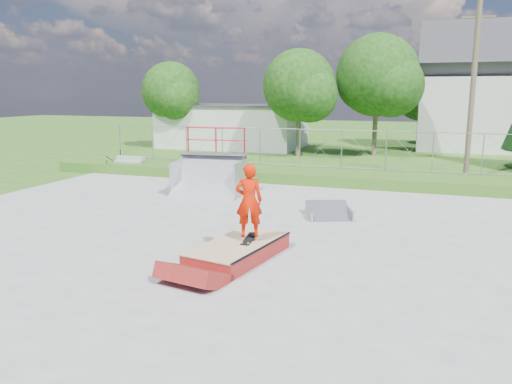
% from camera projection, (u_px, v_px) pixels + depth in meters
% --- Properties ---
extents(ground, '(120.00, 120.00, 0.00)m').
position_uv_depth(ground, '(208.00, 234.00, 14.29)').
color(ground, '#2A5D1A').
rests_on(ground, ground).
extents(concrete_pad, '(20.00, 16.00, 0.04)m').
position_uv_depth(concrete_pad, '(208.00, 233.00, 14.29)').
color(concrete_pad, gray).
rests_on(concrete_pad, ground).
extents(grass_berm, '(24.00, 3.00, 0.50)m').
position_uv_depth(grass_berm, '(294.00, 175.00, 23.04)').
color(grass_berm, '#2A5D1A').
rests_on(grass_berm, ground).
extents(grind_box, '(1.88, 3.06, 0.42)m').
position_uv_depth(grind_box, '(238.00, 251.00, 12.07)').
color(grind_box, maroon).
rests_on(grind_box, concrete_pad).
extents(quarter_pipe, '(2.82, 2.46, 2.60)m').
position_uv_depth(quarter_pipe, '(208.00, 163.00, 19.43)').
color(quarter_pipe, '#A0A2A8').
rests_on(quarter_pipe, concrete_pad).
extents(flat_bank_ramp, '(1.79, 1.84, 0.41)m').
position_uv_depth(flat_bank_ramp, '(329.00, 212.00, 16.10)').
color(flat_bank_ramp, '#A0A2A8').
rests_on(flat_bank_ramp, concrete_pad).
extents(skateboard, '(0.24, 0.80, 0.13)m').
position_uv_depth(skateboard, '(249.00, 239.00, 12.17)').
color(skateboard, black).
rests_on(skateboard, grind_box).
extents(skater, '(0.76, 0.63, 1.78)m').
position_uv_depth(skater, '(249.00, 204.00, 11.99)').
color(skater, red).
rests_on(skater, grind_box).
extents(concrete_stairs, '(1.50, 1.60, 0.80)m').
position_uv_depth(concrete_stairs, '(126.00, 165.00, 25.01)').
color(concrete_stairs, gray).
rests_on(concrete_stairs, ground).
extents(chain_link_fence, '(20.00, 0.06, 1.80)m').
position_uv_depth(chain_link_fence, '(300.00, 148.00, 23.75)').
color(chain_link_fence, gray).
rests_on(chain_link_fence, grass_berm).
extents(utility_building_flat, '(10.00, 6.00, 3.00)m').
position_uv_depth(utility_building_flat, '(233.00, 127.00, 36.95)').
color(utility_building_flat, beige).
rests_on(utility_building_flat, ground).
extents(gable_house, '(8.40, 6.08, 8.94)m').
position_uv_depth(gable_house, '(481.00, 95.00, 34.72)').
color(gable_house, beige).
rests_on(gable_house, ground).
extents(utility_pole, '(0.24, 0.24, 8.00)m').
position_uv_depth(utility_pole, '(472.00, 92.00, 22.21)').
color(utility_pole, brown).
rests_on(utility_pole, ground).
extents(tree_left_near, '(4.76, 4.48, 6.65)m').
position_uv_depth(tree_left_near, '(302.00, 88.00, 30.55)').
color(tree_left_near, brown).
rests_on(tree_left_near, ground).
extents(tree_center, '(5.44, 5.12, 7.60)m').
position_uv_depth(tree_center, '(382.00, 78.00, 30.80)').
color(tree_center, brown).
rests_on(tree_center, ground).
extents(tree_left_far, '(4.42, 4.16, 6.18)m').
position_uv_depth(tree_left_far, '(173.00, 93.00, 35.70)').
color(tree_left_far, brown).
rests_on(tree_left_far, ground).
extents(tree_back_mid, '(4.08, 3.84, 5.70)m').
position_uv_depth(tree_back_mid, '(424.00, 97.00, 37.71)').
color(tree_back_mid, brown).
rests_on(tree_back_mid, ground).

